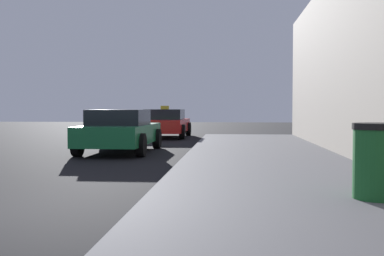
% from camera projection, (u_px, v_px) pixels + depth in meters
% --- Properties ---
extents(sidewalk, '(4.00, 32.00, 0.15)m').
position_uv_depth(sidewalk, '(309.00, 220.00, 5.20)').
color(sidewalk, '#5B5B60').
rests_on(sidewalk, ground_plane).
extents(trash_bin, '(0.65, 0.65, 0.97)m').
position_uv_depth(trash_bin, '(378.00, 161.00, 6.01)').
color(trash_bin, '#195926').
rests_on(trash_bin, sidewalk).
extents(car_green, '(1.97, 4.30, 1.27)m').
position_uv_depth(car_green, '(120.00, 131.00, 14.06)').
color(car_green, '#196638').
rests_on(car_green, ground_plane).
extents(car_red, '(2.04, 4.48, 1.43)m').
position_uv_depth(car_red, '(165.00, 123.00, 21.34)').
color(car_red, red).
rests_on(car_red, ground_plane).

